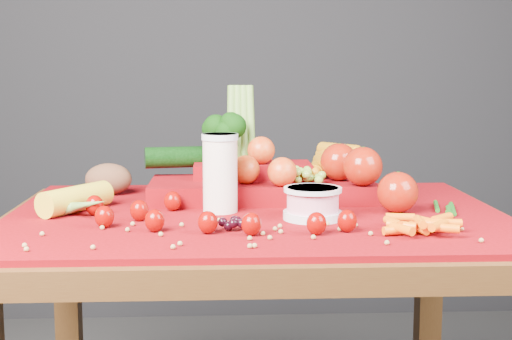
{
  "coord_description": "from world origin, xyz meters",
  "views": [
    {
      "loc": [
        -0.07,
        -1.5,
        1.06
      ],
      "look_at": [
        0.0,
        0.02,
        0.85
      ],
      "focal_mm": 50.0,
      "sensor_mm": 36.0,
      "label": 1
    }
  ],
  "objects_px": {
    "milk_glass": "(220,170)",
    "produce_mound": "(276,174)",
    "table": "(256,260)",
    "yogurt_bowl": "(313,202)"
  },
  "relations": [
    {
      "from": "table",
      "to": "yogurt_bowl",
      "type": "distance_m",
      "value": 0.2
    },
    {
      "from": "milk_glass",
      "to": "produce_mound",
      "type": "relative_size",
      "value": 0.28
    },
    {
      "from": "yogurt_bowl",
      "to": "produce_mound",
      "type": "distance_m",
      "value": 0.24
    },
    {
      "from": "table",
      "to": "milk_glass",
      "type": "distance_m",
      "value": 0.21
    },
    {
      "from": "table",
      "to": "produce_mound",
      "type": "height_order",
      "value": "produce_mound"
    },
    {
      "from": "table",
      "to": "produce_mound",
      "type": "distance_m",
      "value": 0.23
    },
    {
      "from": "milk_glass",
      "to": "yogurt_bowl",
      "type": "distance_m",
      "value": 0.21
    },
    {
      "from": "yogurt_bowl",
      "to": "table",
      "type": "bearing_deg",
      "value": 144.39
    },
    {
      "from": "milk_glass",
      "to": "table",
      "type": "bearing_deg",
      "value": -4.7
    },
    {
      "from": "milk_glass",
      "to": "produce_mound",
      "type": "bearing_deg",
      "value": 47.72
    }
  ]
}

